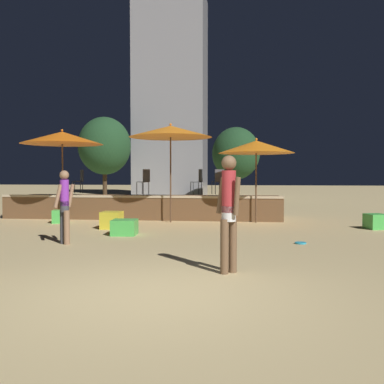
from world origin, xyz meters
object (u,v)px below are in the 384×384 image
Objects in this scene: cube_seat_4 at (112,220)px; frisbee_disc at (301,243)px; patio_umbrella_1 at (256,147)px; bistro_chair_1 at (218,179)px; cube_seat_2 at (125,227)px; bistro_chair_0 at (80,179)px; patio_umbrella_0 at (171,132)px; background_tree_1 at (236,154)px; person_0 at (229,208)px; patio_umbrella_2 at (62,138)px; bistro_chair_3 at (198,179)px; cube_seat_1 at (376,221)px; person_1 at (65,205)px; bistro_chair_2 at (145,179)px; cube_seat_0 at (60,216)px; background_tree_0 at (105,146)px.

cube_seat_4 reaches higher than frisbee_disc.
bistro_chair_1 is (-1.31, 1.45, -1.06)m from patio_umbrella_1.
cube_seat_2 is 6.08m from bistro_chair_0.
patio_umbrella_1 is 4.94m from frisbee_disc.
patio_umbrella_0 is 6.16m from frisbee_disc.
cube_seat_4 is at bearing -103.74° from background_tree_1.
person_0 is (2.15, -7.07, -1.93)m from patio_umbrella_0.
patio_umbrella_2 reaches higher than bistro_chair_0.
bistro_chair_0 and bistro_chair_3 have the same top height.
cube_seat_2 is at bearing -163.22° from cube_seat_1.
cube_seat_4 is 2.88m from person_1.
patio_umbrella_1 is at bearing 103.37° from bistro_chair_1.
bistro_chair_2 is at bearing 84.28° from cube_seat_4.
patio_umbrella_0 is 2.83m from patio_umbrella_1.
person_1 is at bearing 101.92° from person_0.
background_tree_1 is (-4.24, 12.67, 2.60)m from cube_seat_1.
patio_umbrella_1 is at bearing 39.04° from bistro_chair_0.
bistro_chair_3 is at bearing 121.04° from bistro_chair_2.
cube_seat_4 is 0.64× the size of bistro_chair_0.
patio_umbrella_0 is at bearing 10.36° from cube_seat_0.
background_tree_0 reaches higher than frisbee_disc.
patio_umbrella_2 is at bearing 106.52° from cube_seat_0.
bistro_chair_2 is 13.63m from background_tree_0.
cube_seat_4 is at bearing -153.44° from patio_umbrella_1.
background_tree_0 is (-8.14, 11.64, 2.05)m from bistro_chair_1.
bistro_chair_1 reaches higher than cube_seat_1.
bistro_chair_0 is at bearing 153.27° from patio_umbrella_0.
bistro_chair_1 is at bearing 101.96° from bistro_chair_3.
cube_seat_0 is 4.83m from bistro_chair_3.
bistro_chair_2 is (2.41, 1.68, 1.19)m from cube_seat_0.
bistro_chair_3 is at bearing 54.14° from cube_seat_4.
patio_umbrella_1 is 6.52m from patio_umbrella_2.
patio_umbrella_1 is 6.74m from cube_seat_0.
cube_seat_1 reaches higher than cube_seat_2.
bistro_chair_3 is 10.62m from background_tree_1.
patio_umbrella_0 is 1.18× the size of patio_umbrella_1.
bistro_chair_0 is (-0.12, 1.85, -1.41)m from patio_umbrella_2.
person_1 is (2.14, -4.77, -1.92)m from patio_umbrella_2.
patio_umbrella_1 is 2.22m from bistro_chair_1.
background_tree_0 is at bearing 131.79° from cube_seat_1.
bistro_chair_0 is (-2.46, 3.81, 1.15)m from cube_seat_4.
bistro_chair_2 is 11.11m from background_tree_1.
cube_seat_0 is 0.84× the size of cube_seat_1.
background_tree_0 is 1.22× the size of background_tree_1.
person_0 reaches higher than bistro_chair_3.
patio_umbrella_1 is 0.51× the size of background_tree_0.
cube_seat_1 is 0.72× the size of bistro_chair_0.
cube_seat_2 is at bearing -102.35° from patio_umbrella_0.
person_1 is 7.06m from bistro_chair_1.
cube_seat_1 is (3.37, -1.25, -2.24)m from patio_umbrella_1.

